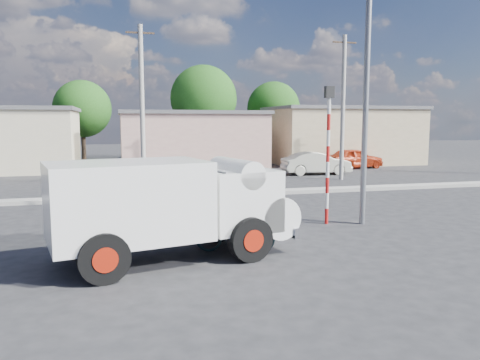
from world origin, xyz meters
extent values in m
plane|color=#262628|center=(0.00, 0.00, 0.00)|extent=(120.00, 120.00, 0.00)
cube|color=#99968E|center=(0.00, 8.00, 0.08)|extent=(40.00, 0.80, 0.16)
cylinder|color=black|center=(-3.56, -2.54, 0.53)|extent=(1.10, 0.53, 1.05)
cylinder|color=red|center=(-3.56, -2.54, 0.53)|extent=(0.58, 0.45, 0.52)
cylinder|color=black|center=(-4.00, -0.57, 0.53)|extent=(1.10, 0.53, 1.05)
cylinder|color=red|center=(-4.00, -0.57, 0.53)|extent=(0.58, 0.45, 0.52)
cylinder|color=black|center=(-0.29, -1.82, 0.53)|extent=(1.10, 0.53, 1.05)
cylinder|color=red|center=(-0.29, -1.82, 0.53)|extent=(0.58, 0.45, 0.52)
cylinder|color=black|center=(-0.72, 0.15, 0.53)|extent=(1.10, 0.53, 1.05)
cylinder|color=red|center=(-0.72, 0.15, 0.53)|extent=(0.58, 0.45, 0.52)
cube|color=black|center=(-2.19, -1.20, 0.60)|extent=(4.58, 2.16, 0.17)
cube|color=white|center=(-3.03, -1.39, 1.49)|extent=(3.82, 2.80, 1.77)
cube|color=white|center=(-0.41, -0.81, 1.34)|extent=(2.11, 2.29, 1.49)
cylinder|color=white|center=(0.39, -0.64, 0.91)|extent=(1.45, 2.15, 1.05)
cylinder|color=white|center=(-0.41, -0.81, 2.01)|extent=(1.08, 2.06, 0.67)
cube|color=silver|center=(0.76, -0.56, 0.53)|extent=(0.57, 2.04, 0.27)
cube|color=black|center=(-1.06, -0.96, 1.77)|extent=(0.42, 1.61, 0.67)
imported|color=black|center=(-0.43, -0.92, 0.53)|extent=(2.13, 1.24, 1.06)
imported|color=white|center=(-0.43, -0.92, 0.91)|extent=(0.60, 0.76, 1.81)
imported|color=beige|center=(8.73, 14.85, 0.70)|extent=(4.33, 1.70, 1.40)
imported|color=#B42E11|center=(12.92, 17.78, 0.72)|extent=(4.40, 2.28, 1.43)
cylinder|color=red|center=(3.20, 1.50, 0.25)|extent=(0.11, 0.11, 0.50)
cylinder|color=white|center=(3.20, 1.50, 0.75)|extent=(0.11, 0.11, 0.50)
cylinder|color=red|center=(3.20, 1.50, 1.25)|extent=(0.11, 0.11, 0.50)
cylinder|color=white|center=(3.20, 1.50, 1.75)|extent=(0.11, 0.11, 0.50)
cylinder|color=red|center=(3.20, 1.50, 2.25)|extent=(0.11, 0.11, 0.50)
cylinder|color=white|center=(3.20, 1.50, 2.75)|extent=(0.11, 0.11, 0.50)
cylinder|color=red|center=(3.20, 1.50, 3.25)|extent=(0.11, 0.11, 0.50)
cylinder|color=white|center=(3.20, 1.50, 3.75)|extent=(0.11, 0.11, 0.50)
cube|color=black|center=(3.20, 1.50, 4.18)|extent=(0.28, 0.18, 0.36)
cylinder|color=slate|center=(4.30, 1.20, 4.50)|extent=(0.18, 0.18, 9.00)
cube|color=tan|center=(2.00, 22.00, 1.90)|extent=(10.00, 7.00, 3.80)
cube|color=#59595B|center=(2.00, 22.00, 3.92)|extent=(10.30, 7.30, 0.24)
cube|color=tan|center=(14.00, 22.00, 2.10)|extent=(11.00, 7.00, 4.20)
cube|color=#59595B|center=(14.00, 22.00, 4.32)|extent=(11.30, 7.30, 0.24)
cylinder|color=#38281E|center=(-6.00, 29.00, 1.74)|extent=(0.36, 0.36, 3.47)
sphere|color=#27641E|center=(-6.00, 29.00, 4.34)|extent=(4.71, 4.71, 4.71)
cylinder|color=#38281E|center=(4.00, 28.00, 2.10)|extent=(0.36, 0.36, 4.20)
sphere|color=#27641E|center=(4.00, 28.00, 5.25)|extent=(5.70, 5.70, 5.70)
cylinder|color=#38281E|center=(11.00, 30.00, 1.82)|extent=(0.36, 0.36, 3.64)
sphere|color=#27641E|center=(11.00, 30.00, 4.55)|extent=(4.94, 4.94, 4.94)
cylinder|color=#99968E|center=(-2.00, 12.00, 4.00)|extent=(0.24, 0.24, 8.00)
cube|color=#38281E|center=(-2.00, 12.00, 7.60)|extent=(1.40, 0.08, 0.08)
cylinder|color=#99968E|center=(9.00, 12.00, 4.00)|extent=(0.24, 0.24, 8.00)
cube|color=#38281E|center=(9.00, 12.00, 7.60)|extent=(1.40, 0.08, 0.08)
camera|label=1|loc=(-3.21, -12.08, 3.25)|focal=35.00mm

